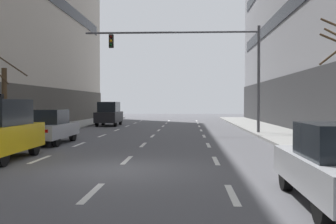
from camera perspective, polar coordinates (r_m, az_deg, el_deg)
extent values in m
plane|color=#515156|center=(11.91, -7.44, -8.27)|extent=(120.00, 120.00, 0.00)
cube|color=silver|center=(14.65, -17.97, -6.51)|extent=(0.16, 2.00, 0.01)
cube|color=silver|center=(19.37, -12.68, -4.57)|extent=(0.16, 2.00, 0.01)
cube|color=silver|center=(24.20, -9.50, -3.39)|extent=(0.16, 2.00, 0.01)
cube|color=silver|center=(29.09, -7.38, -2.59)|extent=(0.16, 2.00, 0.01)
cube|color=silver|center=(34.01, -5.88, -2.02)|extent=(0.16, 2.00, 0.01)
cube|color=silver|center=(38.95, -4.76, -1.60)|extent=(0.16, 2.00, 0.01)
cube|color=silver|center=(43.91, -3.89, -1.27)|extent=(0.16, 2.00, 0.01)
cube|color=silver|center=(9.03, -10.92, -11.35)|extent=(0.16, 2.00, 0.01)
cube|color=silver|center=(13.86, -5.95, -6.89)|extent=(0.16, 2.00, 0.01)
cube|color=silver|center=(18.78, -3.60, -4.73)|extent=(0.16, 2.00, 0.01)
cube|color=silver|center=(23.73, -2.23, -3.46)|extent=(0.16, 2.00, 0.01)
cube|color=silver|center=(28.70, -1.34, -2.63)|extent=(0.16, 2.00, 0.01)
cube|color=silver|center=(33.68, -0.71, -2.05)|extent=(0.16, 2.00, 0.01)
cube|color=silver|center=(38.66, -0.25, -1.61)|extent=(0.16, 2.00, 0.01)
cube|color=silver|center=(43.65, 0.11, -1.28)|extent=(0.16, 2.00, 0.01)
cube|color=silver|center=(8.83, 9.23, -11.64)|extent=(0.16, 2.00, 0.01)
cube|color=silver|center=(13.73, 6.91, -6.97)|extent=(0.16, 2.00, 0.01)
cube|color=silver|center=(18.69, 5.83, -4.76)|extent=(0.16, 2.00, 0.01)
cube|color=silver|center=(23.66, 5.20, -3.48)|extent=(0.16, 2.00, 0.01)
cube|color=silver|center=(28.64, 4.80, -2.65)|extent=(0.16, 2.00, 0.01)
cube|color=silver|center=(33.63, 4.52, -2.06)|extent=(0.16, 2.00, 0.01)
cube|color=silver|center=(38.62, 4.30, -1.62)|extent=(0.16, 2.00, 0.01)
cube|color=silver|center=(43.61, 4.14, -1.28)|extent=(0.16, 2.00, 0.01)
cylinder|color=black|center=(21.66, -17.65, -3.11)|extent=(0.23, 0.67, 0.66)
cylinder|color=black|center=(21.16, -13.55, -3.19)|extent=(0.23, 0.67, 0.66)
cylinder|color=black|center=(19.14, -20.45, -3.71)|extent=(0.23, 0.67, 0.66)
cylinder|color=black|center=(18.57, -15.85, -3.83)|extent=(0.23, 0.67, 0.66)
cube|color=#B7BABF|center=(20.09, -16.83, -2.53)|extent=(1.89, 4.45, 0.64)
cube|color=black|center=(19.86, -17.03, -0.65)|extent=(1.63, 1.93, 0.68)
cube|color=white|center=(22.34, -16.57, -1.85)|extent=(0.20, 0.08, 0.14)
cube|color=red|center=(18.29, -21.00, -2.58)|extent=(0.20, 0.08, 0.14)
cube|color=white|center=(21.96, -13.36, -1.89)|extent=(0.20, 0.08, 0.14)
cube|color=red|center=(17.82, -17.16, -2.65)|extent=(0.20, 0.08, 0.14)
cylinder|color=black|center=(36.25, -9.30, -1.32)|extent=(0.22, 0.64, 0.64)
cylinder|color=black|center=(35.97, -6.88, -1.34)|extent=(0.22, 0.64, 0.64)
cylinder|color=black|center=(33.69, -10.20, -1.53)|extent=(0.22, 0.64, 0.64)
cylinder|color=black|center=(33.38, -7.60, -1.54)|extent=(0.22, 0.64, 0.64)
cube|color=black|center=(34.80, -8.49, -0.71)|extent=(1.83, 4.30, 0.87)
cube|color=black|center=(34.78, -8.49, 0.73)|extent=(1.58, 2.54, 0.87)
cube|color=white|center=(36.97, -8.83, -0.36)|extent=(0.20, 0.08, 0.14)
cube|color=red|center=(32.86, -10.25, -0.57)|extent=(0.20, 0.08, 0.14)
cube|color=white|center=(36.75, -6.92, -0.36)|extent=(0.20, 0.08, 0.14)
cube|color=red|center=(32.61, -8.10, -0.57)|extent=(0.20, 0.08, 0.14)
cylinder|color=black|center=(15.79, -18.72, -4.77)|extent=(0.23, 0.66, 0.65)
cylinder|color=black|center=(13.34, -22.82, -5.91)|extent=(0.23, 0.66, 0.65)
cube|color=white|center=(17.03, -22.28, -2.33)|extent=(0.20, 0.08, 0.14)
cube|color=white|center=(16.54, -18.25, -2.40)|extent=(0.20, 0.08, 0.14)
cylinder|color=black|center=(9.48, 16.66, -8.84)|extent=(0.23, 0.64, 0.64)
cylinder|color=black|center=(7.01, 21.41, -12.50)|extent=(0.23, 0.64, 0.64)
cube|color=white|center=(10.20, 16.54, -5.75)|extent=(0.19, 0.08, 0.14)
cylinder|color=#4C4C51|center=(25.48, 12.93, 4.65)|extent=(0.18, 0.18, 6.67)
cylinder|color=#4C4C51|center=(25.46, 0.49, 11.39)|extent=(10.95, 0.12, 0.12)
cube|color=black|center=(25.82, -8.18, 10.07)|extent=(0.28, 0.24, 0.84)
sphere|color=#4B0704|center=(25.73, -8.24, 10.69)|extent=(0.17, 0.17, 0.17)
sphere|color=orange|center=(25.68, -8.24, 10.11)|extent=(0.17, 0.17, 0.17)
sphere|color=#073E10|center=(25.65, -8.24, 9.54)|extent=(0.17, 0.17, 0.17)
cylinder|color=#4C3823|center=(22.35, -22.49, 1.19)|extent=(0.27, 0.27, 3.66)
cylinder|color=#42301E|center=(21.69, -21.54, 6.23)|extent=(1.09, 1.38, 1.01)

